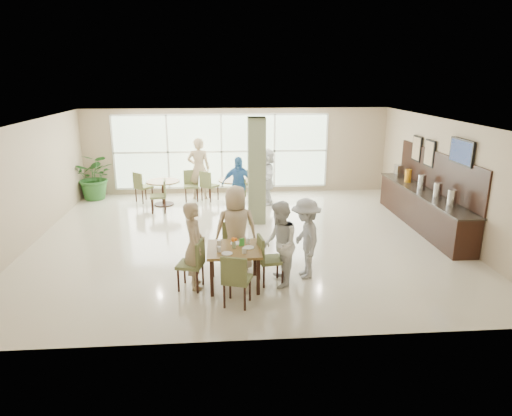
{
  "coord_description": "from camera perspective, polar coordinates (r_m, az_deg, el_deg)",
  "views": [
    {
      "loc": [
        -0.52,
        -10.5,
        3.83
      ],
      "look_at": [
        0.2,
        -1.2,
        1.1
      ],
      "focal_mm": 32.0,
      "sensor_mm": 36.0,
      "label": 1
    }
  ],
  "objects": [
    {
      "name": "chairs_table_right",
      "position": [
        14.06,
        -2.74,
        2.49
      ],
      "size": [
        2.09,
        1.76,
        0.95
      ],
      "color": "#616A3A",
      "rests_on": "ground"
    },
    {
      "name": "chairs_table_left",
      "position": [
        14.15,
        -11.36,
        2.27
      ],
      "size": [
        2.03,
        1.72,
        0.95
      ],
      "color": "#616A3A",
      "rests_on": "ground"
    },
    {
      "name": "round_table_right",
      "position": [
        14.03,
        -2.59,
        2.81
      ],
      "size": [
        1.03,
        1.03,
        0.75
      ],
      "color": "brown",
      "rests_on": "ground"
    },
    {
      "name": "adult_standing",
      "position": [
        14.56,
        -7.16,
        4.9
      ],
      "size": [
        0.72,
        0.48,
        1.96
      ],
      "primitive_type": "imported",
      "rotation": [
        0.0,
        0.0,
        3.16
      ],
      "color": "tan",
      "rests_on": "ground"
    },
    {
      "name": "round_table_left",
      "position": [
        14.14,
        -11.54,
        2.58
      ],
      "size": [
        1.02,
        1.02,
        0.75
      ],
      "color": "brown",
      "rests_on": "ground"
    },
    {
      "name": "adult_a",
      "position": [
        13.1,
        -2.25,
        2.96
      ],
      "size": [
        1.05,
        0.74,
        1.62
      ],
      "primitive_type": "imported",
      "rotation": [
        0.0,
        0.0,
        -0.23
      ],
      "color": "#407CC0",
      "rests_on": "ground"
    },
    {
      "name": "tabletop_clutter",
      "position": [
        8.45,
        -2.68,
        -4.66
      ],
      "size": [
        0.69,
        0.7,
        0.21
      ],
      "color": "white",
      "rests_on": "main_table"
    },
    {
      "name": "framed_art_b",
      "position": [
        13.61,
        19.47,
        7.02
      ],
      "size": [
        0.05,
        0.55,
        0.7
      ],
      "color": "black",
      "rests_on": "ground"
    },
    {
      "name": "wall_tv",
      "position": [
        11.43,
        24.31,
        6.42
      ],
      "size": [
        0.06,
        1.0,
        0.58
      ],
      "color": "black",
      "rests_on": "ground"
    },
    {
      "name": "teen_far",
      "position": [
        9.12,
        -2.51,
        -2.6
      ],
      "size": [
        0.9,
        0.55,
        1.75
      ],
      "primitive_type": "imported",
      "rotation": [
        0.0,
        0.0,
        3.24
      ],
      "color": "tan",
      "rests_on": "ground"
    },
    {
      "name": "potted_plant",
      "position": [
        15.33,
        -19.46,
        3.74
      ],
      "size": [
        1.5,
        1.5,
        1.48
      ],
      "primitive_type": "imported",
      "rotation": [
        0.0,
        0.0,
        -0.14
      ],
      "color": "#285F26",
      "rests_on": "ground"
    },
    {
      "name": "window_bank",
      "position": [
        15.16,
        -4.32,
        7.04
      ],
      "size": [
        7.0,
        0.04,
        7.0
      ],
      "color": "silver",
      "rests_on": "ground"
    },
    {
      "name": "column",
      "position": [
        11.99,
        0.07,
        4.62
      ],
      "size": [
        0.45,
        0.45,
        2.8
      ],
      "primitive_type": "cube",
      "color": "#777C56",
      "rests_on": "ground"
    },
    {
      "name": "main_table",
      "position": [
        8.51,
        -2.76,
        -5.59
      ],
      "size": [
        0.99,
        0.99,
        0.75
      ],
      "color": "brown",
      "rests_on": "ground"
    },
    {
      "name": "teen_standing",
      "position": [
        8.87,
        6.22,
        -3.82
      ],
      "size": [
        0.66,
        1.07,
        1.59
      ],
      "primitive_type": "imported",
      "rotation": [
        0.0,
        0.0,
        -1.5
      ],
      "color": "#AFB0B2",
      "rests_on": "ground"
    },
    {
      "name": "buffet_counter",
      "position": [
        12.62,
        20.19,
        0.23
      ],
      "size": [
        0.64,
        4.7,
        1.95
      ],
      "color": "black",
      "rests_on": "ground"
    },
    {
      "name": "chairs_main_table",
      "position": [
        8.59,
        -2.81,
        -6.72
      ],
      "size": [
        2.04,
        2.1,
        0.95
      ],
      "color": "#616A3A",
      "rests_on": "ground"
    },
    {
      "name": "teen_right",
      "position": [
        8.48,
        2.96,
        -4.55
      ],
      "size": [
        0.63,
        0.8,
        1.63
      ],
      "primitive_type": "imported",
      "rotation": [
        0.0,
        0.0,
        -1.6
      ],
      "color": "white",
      "rests_on": "ground"
    },
    {
      "name": "adult_b",
      "position": [
        13.94,
        1.3,
        3.99
      ],
      "size": [
        0.93,
        1.67,
        1.71
      ],
      "primitive_type": "imported",
      "rotation": [
        0.0,
        0.0,
        -1.41
      ],
      "color": "white",
      "rests_on": "ground"
    },
    {
      "name": "ground",
      "position": [
        11.19,
        -1.5,
        -3.71
      ],
      "size": [
        10.0,
        10.0,
        0.0
      ],
      "primitive_type": "plane",
      "color": "beige",
      "rests_on": "ground"
    },
    {
      "name": "framed_art_a",
      "position": [
        12.89,
        20.87,
        6.41
      ],
      "size": [
        0.05,
        0.55,
        0.7
      ],
      "color": "black",
      "rests_on": "ground"
    },
    {
      "name": "room_shell",
      "position": [
        10.73,
        -1.56,
        4.87
      ],
      "size": [
        10.0,
        10.0,
        10.0
      ],
      "color": "white",
      "rests_on": "ground"
    },
    {
      "name": "teen_left",
      "position": [
        8.47,
        -7.71,
        -4.65
      ],
      "size": [
        0.49,
        0.66,
        1.64
      ],
      "primitive_type": "imported",
      "rotation": [
        0.0,
        0.0,
        1.75
      ],
      "color": "tan",
      "rests_on": "ground"
    }
  ]
}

